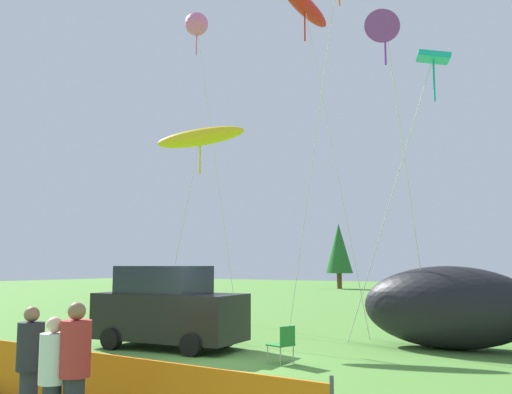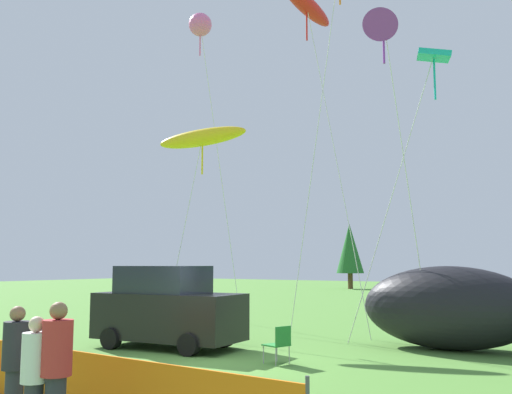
{
  "view_description": "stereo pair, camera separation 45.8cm",
  "coord_description": "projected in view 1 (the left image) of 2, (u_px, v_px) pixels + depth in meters",
  "views": [
    {
      "loc": [
        8.13,
        -10.83,
        2.27
      ],
      "look_at": [
        -0.74,
        3.52,
        4.25
      ],
      "focal_mm": 40.0,
      "sensor_mm": 36.0,
      "label": 1
    },
    {
      "loc": [
        8.52,
        -10.59,
        2.27
      ],
      "look_at": [
        -0.74,
        3.52,
        4.25
      ],
      "focal_mm": 40.0,
      "sensor_mm": 36.0,
      "label": 2
    }
  ],
  "objects": [
    {
      "name": "ground_plane",
      "position": [
        203.0,
        363.0,
        13.13
      ],
      "size": [
        120.0,
        120.0,
        0.0
      ],
      "primitive_type": "plane",
      "color": "#548C38"
    },
    {
      "name": "parked_car",
      "position": [
        168.0,
        308.0,
        15.47
      ],
      "size": [
        4.21,
        2.25,
        2.21
      ],
      "rotation": [
        0.0,
        0.0,
        0.1
      ],
      "color": "black",
      "rests_on": "ground"
    },
    {
      "name": "folding_chair",
      "position": [
        283.0,
        342.0,
        13.01
      ],
      "size": [
        0.61,
        0.61,
        0.86
      ],
      "rotation": [
        0.0,
        0.0,
        2.86
      ],
      "color": "#267F33",
      "rests_on": "ground"
    },
    {
      "name": "inflatable_cat",
      "position": [
        475.0,
        311.0,
        15.01
      ],
      "size": [
        6.32,
        2.44,
        2.21
      ],
      "rotation": [
        0.0,
        0.0,
        0.05
      ],
      "color": "black",
      "rests_on": "ground"
    },
    {
      "name": "safety_fence",
      "position": [
        71.0,
        379.0,
        8.99
      ],
      "size": [
        9.21,
        0.5,
        1.01
      ],
      "rotation": [
        0.0,
        0.0,
        -0.05
      ],
      "color": "orange",
      "rests_on": "ground"
    },
    {
      "name": "spectator_in_yellow_shirt",
      "position": [
        30.0,
        362.0,
        7.92
      ],
      "size": [
        0.36,
        0.36,
        1.67
      ],
      "color": "#2D2D38",
      "rests_on": "ground"
    },
    {
      "name": "spectator_in_red_shirt",
      "position": [
        53.0,
        375.0,
        7.23
      ],
      "size": [
        0.35,
        0.35,
        1.59
      ],
      "color": "#2D2D38",
      "rests_on": "ground"
    },
    {
      "name": "spectator_in_black_shirt",
      "position": [
        75.0,
        367.0,
        7.22
      ],
      "size": [
        0.39,
        0.39,
        1.78
      ],
      "color": "#2D2D38",
      "rests_on": "ground"
    },
    {
      "name": "kite_purple_delta",
      "position": [
        385.0,
        19.0,
        15.37
      ],
      "size": [
        1.12,
        2.43,
        9.56
      ],
      "color": "silver",
      "rests_on": "ground"
    },
    {
      "name": "kite_teal_diamond",
      "position": [
        432.0,
        63.0,
        16.48
      ],
      "size": [
        3.2,
        1.17,
        8.42
      ],
      "color": "silver",
      "rests_on": "ground"
    },
    {
      "name": "kite_red_lizard",
      "position": [
        305.0,
        7.0,
        20.28
      ],
      "size": [
        2.79,
        3.18,
        11.91
      ],
      "color": "silver",
      "rests_on": "ground"
    },
    {
      "name": "kite_pink_octopus",
      "position": [
        197.0,
        25.0,
        22.95
      ],
      "size": [
        1.77,
        1.59,
        12.35
      ],
      "color": "silver",
      "rests_on": "ground"
    },
    {
      "name": "kite_yellow_hero",
      "position": [
        200.0,
        138.0,
        19.86
      ],
      "size": [
        3.17,
        2.05,
        7.18
      ],
      "color": "silver",
      "rests_on": "ground"
    },
    {
      "name": "horizon_tree_east",
      "position": [
        339.0,
        249.0,
        52.53
      ],
      "size": [
        2.5,
        2.5,
        5.96
      ],
      "color": "brown",
      "rests_on": "ground"
    }
  ]
}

